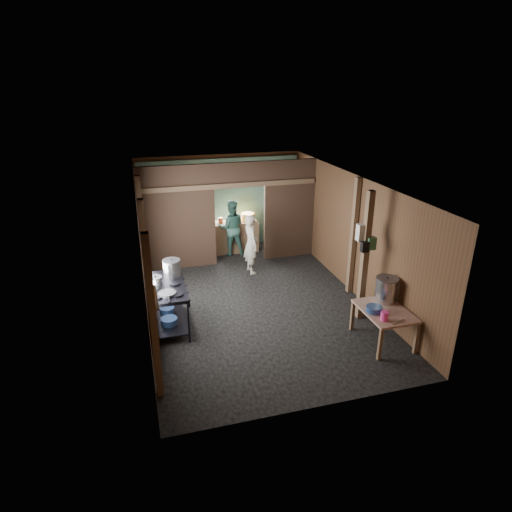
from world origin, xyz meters
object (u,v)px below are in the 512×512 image
object	(u,v)px
stock_pot	(386,290)
yellow_tub	(248,217)
stove_pot_large	(172,268)
gas_range	(167,306)
pink_bucket	(385,316)
prep_table	(383,326)
cook	(251,244)

from	to	relation	value
stock_pot	yellow_tub	bearing A→B (deg)	105.68
stove_pot_large	stock_pot	xyz separation A→B (m)	(3.72, -1.67, -0.17)
gas_range	pink_bucket	world-z (taller)	gas_range
gas_range	yellow_tub	bearing A→B (deg)	54.62
stove_pot_large	pink_bucket	size ratio (longest dim) A/B	2.20
stock_pot	pink_bucket	size ratio (longest dim) A/B	3.02
prep_table	yellow_tub	size ratio (longest dim) A/B	2.84
stock_pot	pink_bucket	distance (m)	0.74
stock_pot	gas_range	bearing A→B (deg)	162.09
cook	gas_range	bearing A→B (deg)	127.70
stove_pot_large	yellow_tub	xyz separation A→B (m)	(2.37, 3.16, -0.08)
cook	yellow_tub	bearing A→B (deg)	-17.42
prep_table	yellow_tub	distance (m)	5.32
stove_pot_large	cook	world-z (taller)	cook
stove_pot_large	stock_pot	bearing A→B (deg)	-24.18
stock_pot	yellow_tub	xyz separation A→B (m)	(-1.36, 4.83, 0.10)
prep_table	cook	world-z (taller)	cook
stove_pot_large	prep_table	bearing A→B (deg)	-29.32
pink_bucket	cook	world-z (taller)	cook
cook	prep_table	bearing A→B (deg)	-163.06
prep_table	stock_pot	world-z (taller)	stock_pot
gas_range	yellow_tub	distance (m)	4.41
gas_range	stove_pot_large	size ratio (longest dim) A/B	4.20
gas_range	prep_table	xyz separation A→B (m)	(3.71, -1.57, -0.12)
pink_bucket	cook	size ratio (longest dim) A/B	0.11
gas_range	stock_pot	distance (m)	4.11
pink_bucket	yellow_tub	bearing A→B (deg)	100.10
stove_pot_large	stock_pot	world-z (taller)	stove_pot_large
gas_range	stock_pot	bearing A→B (deg)	-17.91
gas_range	pink_bucket	size ratio (longest dim) A/B	9.23
prep_table	cook	xyz separation A→B (m)	(-1.49, 3.64, 0.42)
gas_range	stove_pot_large	xyz separation A→B (m)	(0.17, 0.41, 0.59)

